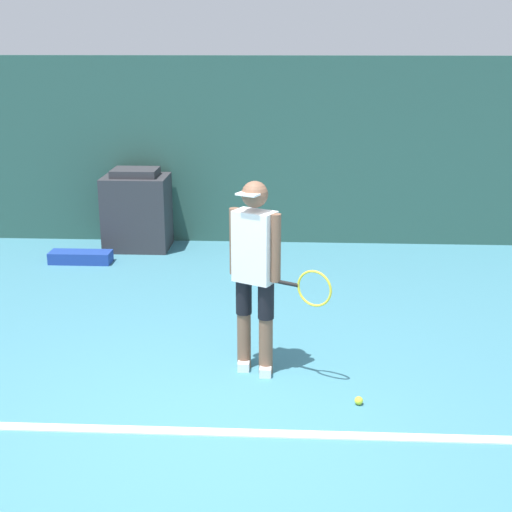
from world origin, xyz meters
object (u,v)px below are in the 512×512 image
object	(u,v)px
tennis_player	(256,269)
tennis_ball	(359,401)
equipment_bag	(81,257)
covered_chair	(137,211)

from	to	relation	value
tennis_player	tennis_ball	bearing A→B (deg)	-6.39
tennis_ball	equipment_bag	distance (m)	4.84
tennis_ball	covered_chair	size ratio (longest dim) A/B	0.06
tennis_ball	equipment_bag	bearing A→B (deg)	132.59
equipment_bag	tennis_player	bearing A→B (deg)	-50.93
tennis_player	equipment_bag	xyz separation A→B (m)	(-2.42, 2.99, -0.86)
tennis_ball	covered_chair	world-z (taller)	covered_chair
tennis_player	equipment_bag	bearing A→B (deg)	156.78
tennis_player	covered_chair	world-z (taller)	tennis_player
tennis_player	equipment_bag	distance (m)	3.94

